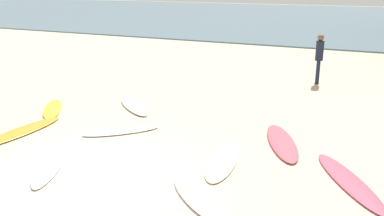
{
  "coord_description": "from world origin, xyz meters",
  "views": [
    {
      "loc": [
        4.92,
        -5.81,
        3.69
      ],
      "look_at": [
        0.25,
        4.24,
        0.3
      ],
      "focal_mm": 39.47,
      "sensor_mm": 36.0,
      "label": 1
    }
  ],
  "objects_px": {
    "surfboard_3": "(121,131)",
    "surfboard_9": "(223,160)",
    "surfboard_1": "(134,106)",
    "surfboard_8": "(349,181)",
    "surfboard_4": "(53,109)",
    "beachgoer_mid": "(319,56)",
    "surfboard_7": "(53,161)",
    "surfboard_0": "(282,142)",
    "surfboard_5": "(200,198)",
    "surfboard_2": "(20,132)"
  },
  "relations": [
    {
      "from": "surfboard_0",
      "to": "surfboard_2",
      "type": "xyz_separation_m",
      "value": [
        -6.11,
        -2.05,
        -0.0
      ]
    },
    {
      "from": "surfboard_2",
      "to": "beachgoer_mid",
      "type": "height_order",
      "value": "beachgoer_mid"
    },
    {
      "from": "surfboard_0",
      "to": "surfboard_4",
      "type": "bearing_deg",
      "value": -21.65
    },
    {
      "from": "surfboard_8",
      "to": "surfboard_5",
      "type": "bearing_deg",
      "value": 6.74
    },
    {
      "from": "surfboard_5",
      "to": "surfboard_4",
      "type": "bearing_deg",
      "value": -76.12
    },
    {
      "from": "surfboard_0",
      "to": "surfboard_3",
      "type": "height_order",
      "value": "surfboard_0"
    },
    {
      "from": "surfboard_0",
      "to": "surfboard_7",
      "type": "height_order",
      "value": "surfboard_0"
    },
    {
      "from": "surfboard_0",
      "to": "beachgoer_mid",
      "type": "xyz_separation_m",
      "value": [
        -0.24,
        6.49,
        0.97
      ]
    },
    {
      "from": "surfboard_1",
      "to": "beachgoer_mid",
      "type": "bearing_deg",
      "value": -178.43
    },
    {
      "from": "surfboard_1",
      "to": "surfboard_0",
      "type": "bearing_deg",
      "value": 118.66
    },
    {
      "from": "surfboard_9",
      "to": "surfboard_4",
      "type": "bearing_deg",
      "value": -22.92
    },
    {
      "from": "surfboard_4",
      "to": "surfboard_5",
      "type": "height_order",
      "value": "surfboard_4"
    },
    {
      "from": "surfboard_0",
      "to": "surfboard_2",
      "type": "relative_size",
      "value": 0.93
    },
    {
      "from": "surfboard_5",
      "to": "surfboard_7",
      "type": "xyz_separation_m",
      "value": [
        -3.45,
        0.14,
        -0.01
      ]
    },
    {
      "from": "surfboard_7",
      "to": "surfboard_8",
      "type": "relative_size",
      "value": 0.99
    },
    {
      "from": "surfboard_0",
      "to": "surfboard_3",
      "type": "relative_size",
      "value": 1.26
    },
    {
      "from": "surfboard_2",
      "to": "surfboard_5",
      "type": "xyz_separation_m",
      "value": [
        5.45,
        -1.17,
        0.0
      ]
    },
    {
      "from": "surfboard_8",
      "to": "surfboard_4",
      "type": "bearing_deg",
      "value": -39.86
    },
    {
      "from": "surfboard_9",
      "to": "beachgoer_mid",
      "type": "relative_size",
      "value": 1.21
    },
    {
      "from": "surfboard_3",
      "to": "surfboard_9",
      "type": "bearing_deg",
      "value": -146.64
    },
    {
      "from": "surfboard_5",
      "to": "beachgoer_mid",
      "type": "bearing_deg",
      "value": -142.32
    },
    {
      "from": "beachgoer_mid",
      "to": "surfboard_0",
      "type": "bearing_deg",
      "value": -5.88
    },
    {
      "from": "surfboard_4",
      "to": "surfboard_8",
      "type": "relative_size",
      "value": 0.8
    },
    {
      "from": "surfboard_2",
      "to": "surfboard_8",
      "type": "bearing_deg",
      "value": -173.46
    },
    {
      "from": "surfboard_2",
      "to": "surfboard_3",
      "type": "bearing_deg",
      "value": -151.51
    },
    {
      "from": "surfboard_7",
      "to": "surfboard_8",
      "type": "height_order",
      "value": "surfboard_7"
    },
    {
      "from": "surfboard_2",
      "to": "surfboard_4",
      "type": "height_order",
      "value": "surfboard_4"
    },
    {
      "from": "surfboard_0",
      "to": "surfboard_7",
      "type": "relative_size",
      "value": 0.96
    },
    {
      "from": "surfboard_2",
      "to": "surfboard_0",
      "type": "bearing_deg",
      "value": -159.63
    },
    {
      "from": "surfboard_1",
      "to": "surfboard_3",
      "type": "relative_size",
      "value": 1.07
    },
    {
      "from": "surfboard_2",
      "to": "surfboard_8",
      "type": "xyz_separation_m",
      "value": [
        7.73,
        0.64,
        -0.01
      ]
    },
    {
      "from": "surfboard_4",
      "to": "beachgoer_mid",
      "type": "height_order",
      "value": "beachgoer_mid"
    },
    {
      "from": "surfboard_1",
      "to": "surfboard_8",
      "type": "xyz_separation_m",
      "value": [
        6.31,
        -2.41,
        -0.01
      ]
    },
    {
      "from": "surfboard_0",
      "to": "surfboard_9",
      "type": "bearing_deg",
      "value": 36.42
    },
    {
      "from": "surfboard_5",
      "to": "surfboard_8",
      "type": "bearing_deg",
      "value": 168.61
    },
    {
      "from": "surfboard_7",
      "to": "beachgoer_mid",
      "type": "xyz_separation_m",
      "value": [
        3.87,
        9.58,
        0.98
      ]
    },
    {
      "from": "surfboard_3",
      "to": "surfboard_5",
      "type": "xyz_separation_m",
      "value": [
        3.2,
        -2.3,
        0.01
      ]
    },
    {
      "from": "surfboard_1",
      "to": "surfboard_3",
      "type": "distance_m",
      "value": 2.09
    },
    {
      "from": "surfboard_0",
      "to": "surfboard_9",
      "type": "xyz_separation_m",
      "value": [
        -0.89,
        -1.54,
        -0.01
      ]
    },
    {
      "from": "surfboard_5",
      "to": "surfboard_7",
      "type": "relative_size",
      "value": 0.76
    },
    {
      "from": "surfboard_1",
      "to": "surfboard_8",
      "type": "relative_size",
      "value": 0.81
    },
    {
      "from": "surfboard_3",
      "to": "beachgoer_mid",
      "type": "bearing_deg",
      "value": -70.97
    },
    {
      "from": "surfboard_3",
      "to": "surfboard_7",
      "type": "relative_size",
      "value": 0.76
    },
    {
      "from": "surfboard_9",
      "to": "surfboard_2",
      "type": "bearing_deg",
      "value": -4.57
    },
    {
      "from": "surfboard_9",
      "to": "surfboard_3",
      "type": "bearing_deg",
      "value": -21.9
    },
    {
      "from": "surfboard_1",
      "to": "surfboard_3",
      "type": "xyz_separation_m",
      "value": [
        0.83,
        -1.92,
        -0.01
      ]
    },
    {
      "from": "surfboard_5",
      "to": "surfboard_9",
      "type": "relative_size",
      "value": 0.88
    },
    {
      "from": "surfboard_4",
      "to": "surfboard_9",
      "type": "height_order",
      "value": "surfboard_4"
    },
    {
      "from": "surfboard_9",
      "to": "beachgoer_mid",
      "type": "distance_m",
      "value": 8.12
    },
    {
      "from": "surfboard_7",
      "to": "surfboard_0",
      "type": "bearing_deg",
      "value": -171.14
    }
  ]
}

